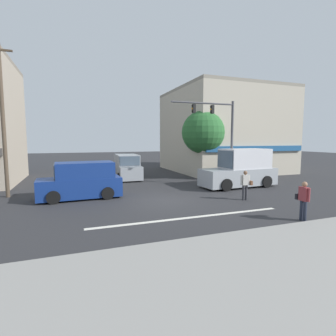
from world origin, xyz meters
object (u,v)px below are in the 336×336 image
at_px(pedestrian_mid_crossing, 246,183).
at_px(street_tree, 203,132).
at_px(utility_pole_near_left, 3,119).
at_px(van_crossing_leftbound, 127,167).
at_px(box_truck_waiting_far, 241,170).
at_px(traffic_light_mast, 221,129).
at_px(pedestrian_foreground_with_bag, 303,198).
at_px(van_crossing_rightbound, 82,181).

bearing_deg(pedestrian_mid_crossing, street_tree, 78.68).
height_order(utility_pole_near_left, van_crossing_leftbound, utility_pole_near_left).
bearing_deg(box_truck_waiting_far, van_crossing_leftbound, 134.94).
bearing_deg(utility_pole_near_left, box_truck_waiting_far, -6.93).
height_order(street_tree, traffic_light_mast, traffic_light_mast).
bearing_deg(pedestrian_mid_crossing, utility_pole_near_left, 156.80).
bearing_deg(traffic_light_mast, pedestrian_foreground_with_bag, -97.56).
bearing_deg(utility_pole_near_left, pedestrian_foreground_with_bag, -36.82).
relative_size(street_tree, pedestrian_mid_crossing, 3.55).
height_order(van_crossing_rightbound, van_crossing_leftbound, same).
relative_size(utility_pole_near_left, box_truck_waiting_far, 1.55).
bearing_deg(van_crossing_leftbound, traffic_light_mast, -47.14).
xyz_separation_m(box_truck_waiting_far, pedestrian_foreground_with_bag, (-2.37, -7.69, -0.30)).
bearing_deg(street_tree, van_crossing_rightbound, -155.46).
distance_m(traffic_light_mast, box_truck_waiting_far, 3.28).
distance_m(utility_pole_near_left, box_truck_waiting_far, 15.56).
xyz_separation_m(street_tree, van_crossing_leftbound, (-6.29, 2.18, -3.04)).
bearing_deg(pedestrian_foreground_with_bag, traffic_light_mast, 82.44).
bearing_deg(street_tree, utility_pole_near_left, -168.69).
relative_size(van_crossing_rightbound, box_truck_waiting_far, 0.82).
relative_size(traffic_light_mast, van_crossing_rightbound, 1.32).
bearing_deg(pedestrian_mid_crossing, van_crossing_rightbound, 157.11).
bearing_deg(pedestrian_foreground_with_bag, utility_pole_near_left, 143.18).
xyz_separation_m(van_crossing_rightbound, van_crossing_leftbound, (4.06, 6.90, 0.00)).
height_order(pedestrian_foreground_with_bag, pedestrian_mid_crossing, same).
distance_m(box_truck_waiting_far, pedestrian_foreground_with_bag, 8.05).
bearing_deg(street_tree, box_truck_waiting_far, -82.73).
bearing_deg(van_crossing_rightbound, traffic_light_mast, 4.79).
bearing_deg(traffic_light_mast, van_crossing_leftbound, 132.86).
distance_m(street_tree, traffic_light_mast, 3.97).
relative_size(street_tree, traffic_light_mast, 0.96).
bearing_deg(van_crossing_leftbound, box_truck_waiting_far, -45.06).
relative_size(van_crossing_rightbound, pedestrian_foreground_with_bag, 2.80).
bearing_deg(street_tree, traffic_light_mast, -99.29).
xyz_separation_m(van_crossing_rightbound, box_truck_waiting_far, (10.96, -0.00, 0.25)).
distance_m(utility_pole_near_left, traffic_light_mast, 13.89).
relative_size(utility_pole_near_left, traffic_light_mast, 1.43).
height_order(van_crossing_leftbound, pedestrian_foreground_with_bag, van_crossing_leftbound).
height_order(box_truck_waiting_far, pedestrian_foreground_with_bag, box_truck_waiting_far).
bearing_deg(pedestrian_mid_crossing, traffic_light_mast, 76.93).
distance_m(van_crossing_rightbound, van_crossing_leftbound, 8.01).
bearing_deg(traffic_light_mast, box_truck_waiting_far, -33.38).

